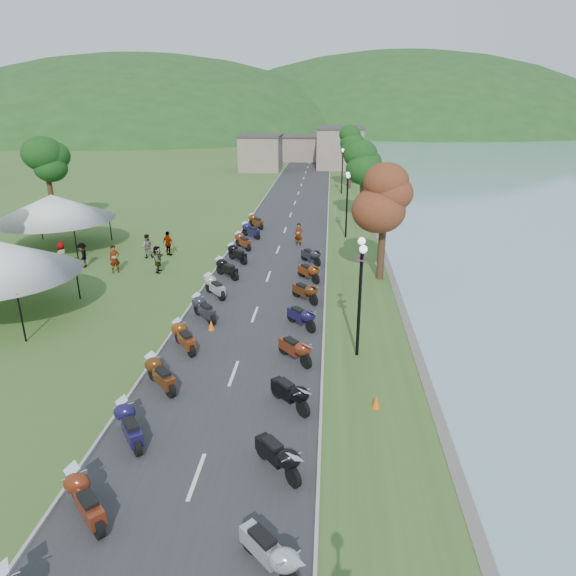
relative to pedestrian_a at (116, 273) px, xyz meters
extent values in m
cube|color=#2F2F32|center=(9.72, 12.02, 0.01)|extent=(7.00, 120.00, 0.02)
cube|color=gray|center=(7.72, 57.02, 2.50)|extent=(18.00, 16.00, 5.00)
imported|color=slate|center=(0.00, 0.00, 0.00)|extent=(0.81, 0.77, 1.79)
imported|color=slate|center=(0.91, 3.34, 0.00)|extent=(0.91, 0.67, 1.67)
imported|color=slate|center=(-2.52, 0.93, 0.00)|extent=(0.71, 1.13, 1.63)
camera|label=1|loc=(13.36, -29.84, 10.36)|focal=32.00mm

